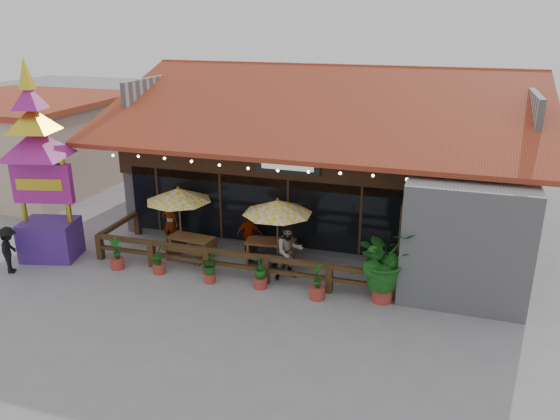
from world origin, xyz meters
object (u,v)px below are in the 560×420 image
(umbrella_right, at_px, (278,207))
(picnic_table_left, at_px, (192,243))
(thai_sign_tower, at_px, (37,149))
(tropical_plant, at_px, (385,260))
(picnic_table_right, at_px, (271,248))
(umbrella_left, at_px, (178,195))
(pedestrian, at_px, (9,250))

(umbrella_right, bearing_deg, picnic_table_left, -178.72)
(thai_sign_tower, relative_size, tropical_plant, 3.15)
(tropical_plant, bearing_deg, thai_sign_tower, -178.29)
(picnic_table_right, bearing_deg, picnic_table_left, -172.07)
(thai_sign_tower, bearing_deg, umbrella_right, 11.44)
(picnic_table_left, relative_size, tropical_plant, 0.72)
(umbrella_left, xyz_separation_m, picnic_table_left, (0.52, -0.26, -1.62))
(picnic_table_left, bearing_deg, thai_sign_tower, -162.05)
(picnic_table_right, xyz_separation_m, thai_sign_tower, (-7.33, -1.87, 3.28))
(picnic_table_left, distance_m, thai_sign_tower, 5.85)
(umbrella_right, bearing_deg, tropical_plant, -18.65)
(umbrella_left, distance_m, pedestrian, 5.66)
(umbrella_left, bearing_deg, picnic_table_left, -26.50)
(thai_sign_tower, height_order, tropical_plant, thai_sign_tower)
(thai_sign_tower, bearing_deg, picnic_table_left, 17.95)
(thai_sign_tower, bearing_deg, tropical_plant, 1.71)
(umbrella_right, height_order, thai_sign_tower, thai_sign_tower)
(picnic_table_left, bearing_deg, picnic_table_right, 7.93)
(umbrella_left, height_order, thai_sign_tower, thai_sign_tower)
(picnic_table_right, relative_size, tropical_plant, 0.78)
(picnic_table_left, height_order, thai_sign_tower, thai_sign_tower)
(picnic_table_left, relative_size, pedestrian, 1.05)
(umbrella_right, relative_size, picnic_table_right, 1.61)
(tropical_plant, distance_m, pedestrian, 11.89)
(umbrella_right, distance_m, thai_sign_tower, 8.01)
(umbrella_left, distance_m, picnic_table_left, 1.73)
(picnic_table_left, xyz_separation_m, tropical_plant, (6.70, -1.15, 0.82))
(picnic_table_right, height_order, thai_sign_tower, thai_sign_tower)
(umbrella_left, bearing_deg, thai_sign_tower, -156.71)
(umbrella_right, relative_size, pedestrian, 1.86)
(picnic_table_right, xyz_separation_m, tropical_plant, (3.94, -1.53, 0.78))
(umbrella_right, distance_m, tropical_plant, 3.89)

